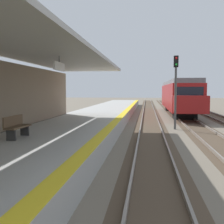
% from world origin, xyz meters
% --- Properties ---
extents(station_platform, '(5.00, 80.00, 0.91)m').
position_xyz_m(station_platform, '(-2.50, 16.00, 0.45)').
color(station_platform, '#A8A8A3').
rests_on(station_platform, ground).
extents(track_pair_nearest_platform, '(2.34, 120.00, 0.16)m').
position_xyz_m(track_pair_nearest_platform, '(1.90, 20.00, 0.05)').
color(track_pair_nearest_platform, '#4C3D2D').
rests_on(track_pair_nearest_platform, ground).
extents(track_pair_middle, '(2.34, 120.00, 0.16)m').
position_xyz_m(track_pair_middle, '(5.30, 20.00, 0.05)').
color(track_pair_middle, '#4C3D2D').
rests_on(track_pair_middle, ground).
extents(approaching_train, '(2.93, 19.60, 4.76)m').
position_xyz_m(approaching_train, '(5.30, 34.39, 2.18)').
color(approaching_train, maroon).
rests_on(approaching_train, ground).
extents(rail_signal_post, '(0.32, 0.34, 5.20)m').
position_xyz_m(rail_signal_post, '(3.63, 20.98, 3.19)').
color(rail_signal_post, '#4C4C4C').
rests_on(rail_signal_post, ground).
extents(platform_bench, '(0.45, 1.60, 0.88)m').
position_xyz_m(platform_bench, '(-3.46, 10.94, 1.37)').
color(platform_bench, brown).
rests_on(platform_bench, station_platform).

